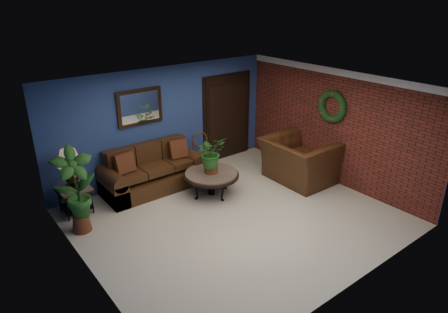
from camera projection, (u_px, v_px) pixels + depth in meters
floor at (235, 217)px, 7.58m from camera, size 5.50×5.50×0.00m
wall_back at (165, 123)px, 8.92m from camera, size 5.50×0.04×2.50m
wall_left at (84, 204)px, 5.54m from camera, size 0.04×5.00×2.50m
wall_right_brick at (334, 127)px, 8.66m from camera, size 0.04×5.00×2.50m
ceiling at (237, 87)px, 6.62m from camera, size 5.50×5.00×0.02m
crown_molding at (339, 72)px, 8.19m from camera, size 0.03×5.00×0.14m
wall_mirror at (140, 107)px, 8.37m from camera, size 1.02×0.06×0.77m
closet_door at (227, 117)px, 9.97m from camera, size 1.44×0.06×2.18m
wreath at (332, 107)px, 8.49m from camera, size 0.16×0.72×0.72m
sofa at (152, 174)px, 8.62m from camera, size 2.17×0.94×0.98m
coffee_table at (211, 175)px, 8.29m from camera, size 1.16×1.16×0.50m
end_table at (74, 193)px, 7.61m from camera, size 0.59×0.59×0.54m
table_lamp at (70, 164)px, 7.38m from camera, size 0.44×0.44×0.73m
side_chair at (202, 150)px, 9.32m from camera, size 0.49×0.49×0.95m
armchair at (299, 160)px, 8.89m from camera, size 1.33×1.51×0.97m
coffee_plant at (211, 153)px, 8.10m from camera, size 0.63×0.56×0.78m
floor_plant at (278, 151)px, 9.65m from camera, size 0.41×0.37×0.78m
tall_plant at (76, 187)px, 6.84m from camera, size 0.73×0.52×1.59m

